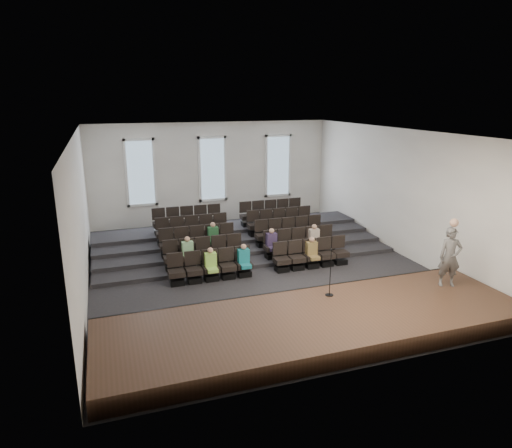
% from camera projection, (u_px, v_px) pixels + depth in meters
% --- Properties ---
extents(ground, '(14.00, 14.00, 0.00)m').
position_uv_depth(ground, '(258.00, 268.00, 17.08)').
color(ground, black).
rests_on(ground, ground).
extents(ceiling, '(12.00, 14.00, 0.02)m').
position_uv_depth(ceiling, '(258.00, 132.00, 15.73)').
color(ceiling, white).
rests_on(ceiling, ground).
extents(wall_back, '(12.00, 0.04, 5.00)m').
position_uv_depth(wall_back, '(212.00, 173.00, 22.81)').
color(wall_back, white).
rests_on(wall_back, ground).
extents(wall_front, '(12.00, 0.04, 5.00)m').
position_uv_depth(wall_front, '(362.00, 271.00, 10.01)').
color(wall_front, white).
rests_on(wall_front, ground).
extents(wall_left, '(0.04, 14.00, 5.00)m').
position_uv_depth(wall_left, '(80.00, 216.00, 14.55)').
color(wall_left, white).
rests_on(wall_left, ground).
extents(wall_right, '(0.04, 14.00, 5.00)m').
position_uv_depth(wall_right, '(400.00, 192.00, 18.27)').
color(wall_right, white).
rests_on(wall_right, ground).
extents(stage, '(11.80, 3.60, 0.50)m').
position_uv_depth(stage, '(319.00, 324.00, 12.37)').
color(stage, '#3F281B').
rests_on(stage, ground).
extents(stage_lip, '(11.80, 0.06, 0.52)m').
position_uv_depth(stage_lip, '(293.00, 297.00, 13.98)').
color(stage_lip, black).
rests_on(stage_lip, ground).
extents(risers, '(11.80, 4.80, 0.60)m').
position_uv_depth(risers, '(234.00, 239.00, 19.92)').
color(risers, black).
rests_on(risers, ground).
extents(seating_rows, '(6.80, 4.70, 1.67)m').
position_uv_depth(seating_rows, '(245.00, 239.00, 18.30)').
color(seating_rows, black).
rests_on(seating_rows, ground).
extents(windows, '(8.44, 0.10, 3.24)m').
position_uv_depth(windows, '(213.00, 169.00, 22.69)').
color(windows, white).
rests_on(windows, wall_back).
extents(audience, '(5.45, 2.64, 1.10)m').
position_uv_depth(audience, '(252.00, 247.00, 16.95)').
color(audience, '#9BD655').
rests_on(audience, seating_rows).
extents(speaker, '(0.80, 0.66, 1.87)m').
position_uv_depth(speaker, '(450.00, 257.00, 13.99)').
color(speaker, '#565451').
rests_on(speaker, stage).
extents(mic_stand, '(0.24, 0.24, 1.46)m').
position_uv_depth(mic_stand, '(330.00, 282.00, 13.42)').
color(mic_stand, black).
rests_on(mic_stand, stage).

